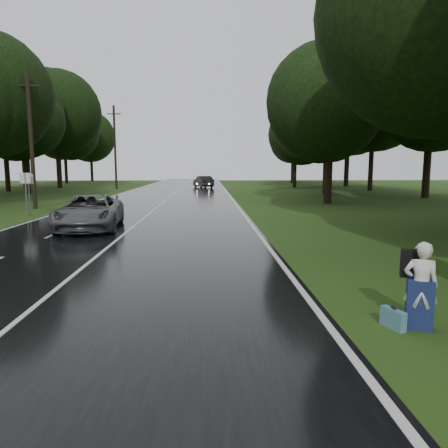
% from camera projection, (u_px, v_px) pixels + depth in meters
% --- Properties ---
extents(ground, '(160.00, 160.00, 0.00)m').
position_uv_depth(ground, '(62.00, 286.00, 10.09)').
color(ground, '#284514').
rests_on(ground, ground).
extents(road, '(12.00, 140.00, 0.04)m').
position_uv_depth(road, '(158.00, 207.00, 29.88)').
color(road, black).
rests_on(road, ground).
extents(lane_center, '(0.12, 140.00, 0.01)m').
position_uv_depth(lane_center, '(158.00, 207.00, 29.88)').
color(lane_center, silver).
rests_on(lane_center, road).
extents(grey_car, '(3.27, 6.02, 1.60)m').
position_uv_depth(grey_car, '(90.00, 212.00, 19.10)').
color(grey_car, '#535558').
rests_on(grey_car, road).
extents(far_car, '(3.08, 5.16, 1.61)m').
position_uv_depth(far_car, '(203.00, 182.00, 57.29)').
color(far_car, black).
rests_on(far_car, road).
extents(hitchhiker, '(0.69, 0.67, 1.61)m').
position_uv_depth(hitchhiker, '(420.00, 288.00, 7.37)').
color(hitchhiker, silver).
rests_on(hitchhiker, ground).
extents(suitcase, '(0.31, 0.53, 0.36)m').
position_uv_depth(suitcase, '(393.00, 319.00, 7.44)').
color(suitcase, teal).
rests_on(suitcase, ground).
extents(utility_pole_mid, '(1.80, 0.28, 9.30)m').
position_uv_depth(utility_pole_mid, '(36.00, 209.00, 28.80)').
color(utility_pole_mid, black).
rests_on(utility_pole_mid, ground).
extents(utility_pole_far, '(1.80, 0.28, 10.82)m').
position_uv_depth(utility_pole_far, '(117.00, 189.00, 54.52)').
color(utility_pole_far, black).
rests_on(utility_pole_far, ground).
extents(road_sign_a, '(0.62, 0.10, 2.57)m').
position_uv_depth(road_sign_a, '(28.00, 216.00, 24.57)').
color(road_sign_a, white).
rests_on(road_sign_a, ground).
extents(road_sign_b, '(0.60, 0.10, 2.48)m').
position_uv_depth(road_sign_b, '(30.00, 215.00, 24.96)').
color(road_sign_b, white).
rests_on(road_sign_b, ground).
extents(tree_left_e, '(9.17, 9.17, 14.34)m').
position_uv_depth(tree_left_e, '(28.00, 194.00, 44.35)').
color(tree_left_e, black).
rests_on(tree_left_e, ground).
extents(tree_left_f, '(11.56, 11.56, 18.06)m').
position_uv_depth(tree_left_f, '(60.00, 188.00, 57.46)').
color(tree_left_f, black).
rests_on(tree_left_f, ground).
extents(tree_right_d, '(8.57, 8.57, 13.38)m').
position_uv_depth(tree_right_d, '(327.00, 203.00, 32.84)').
color(tree_right_d, black).
rests_on(tree_right_d, ground).
extents(tree_right_e, '(8.01, 8.01, 12.51)m').
position_uv_depth(tree_right_e, '(325.00, 194.00, 43.74)').
color(tree_right_e, black).
rests_on(tree_right_e, ground).
extents(tree_right_f, '(8.20, 8.20, 12.81)m').
position_uv_depth(tree_right_f, '(294.00, 187.00, 58.32)').
color(tree_right_f, black).
rests_on(tree_right_f, ground).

